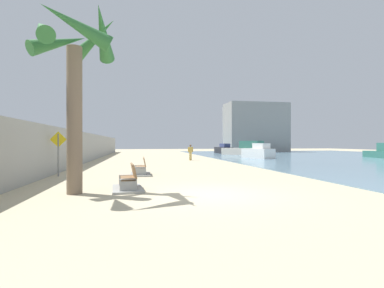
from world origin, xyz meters
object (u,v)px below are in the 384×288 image
object	(u,v)px
palm_tree	(75,59)
person_walking	(190,151)
boat_mid_bay	(258,152)
bench_near	(128,184)
pedestrian_sign	(58,148)
boat_nearest	(223,149)
bench_far	(141,171)
boat_far_left	(247,150)

from	to	relation	value
palm_tree	person_walking	world-z (taller)	palm_tree
person_walking	boat_mid_bay	size ratio (longest dim) A/B	0.36
bench_near	pedestrian_sign	size ratio (longest dim) A/B	0.92
pedestrian_sign	boat_nearest	bearing A→B (deg)	59.49
bench_near	pedestrian_sign	bearing A→B (deg)	126.26
bench_far	boat_far_left	size ratio (longest dim) A/B	0.28
palm_tree	bench_near	world-z (taller)	palm_tree
person_walking	boat_far_left	bearing A→B (deg)	47.39
bench_far	boat_far_left	world-z (taller)	boat_far_left
palm_tree	boat_nearest	xyz separation A→B (m)	(15.98, 36.34, -4.00)
bench_near	person_walking	xyz separation A→B (m)	(5.57, 18.20, 0.71)
palm_tree	bench_near	distance (m)	4.86
boat_mid_bay	boat_nearest	bearing A→B (deg)	88.70
palm_tree	boat_far_left	size ratio (longest dim) A/B	0.87
bench_near	boat_far_left	distance (m)	33.43
bench_near	bench_far	world-z (taller)	same
person_walking	boat_mid_bay	distance (m)	8.57
boat_nearest	boat_far_left	distance (m)	6.58
pedestrian_sign	bench_near	bearing A→B (deg)	-53.74
person_walking	boat_nearest	distance (m)	19.57
bench_near	pedestrian_sign	distance (m)	6.58
bench_far	boat_mid_bay	world-z (taller)	boat_mid_bay
bench_far	bench_near	bearing A→B (deg)	-95.49
person_walking	boat_nearest	bearing A→B (deg)	63.86
palm_tree	boat_nearest	world-z (taller)	boat_nearest
bench_near	person_walking	size ratio (longest dim) A/B	1.35
person_walking	pedestrian_sign	size ratio (longest dim) A/B	0.68
pedestrian_sign	bench_far	bearing A→B (deg)	-0.25
bench_far	pedestrian_sign	distance (m)	4.49
bench_far	palm_tree	bearing A→B (deg)	-111.67
bench_near	boat_mid_bay	size ratio (longest dim) A/B	0.48
bench_near	boat_nearest	bearing A→B (deg)	68.36
bench_near	bench_far	distance (m)	5.21
bench_far	boat_nearest	size ratio (longest dim) A/B	0.27
boat_far_left	boat_mid_bay	bearing A→B (deg)	-102.75
person_walking	boat_mid_bay	world-z (taller)	boat_mid_bay
bench_near	boat_far_left	world-z (taller)	boat_far_left
person_walking	palm_tree	bearing A→B (deg)	-111.41
palm_tree	boat_nearest	bearing A→B (deg)	66.26
person_walking	boat_mid_bay	xyz separation A→B (m)	(8.27, 2.22, -0.23)
boat_mid_bay	pedestrian_sign	size ratio (longest dim) A/B	1.91
bench_near	boat_mid_bay	world-z (taller)	boat_mid_bay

